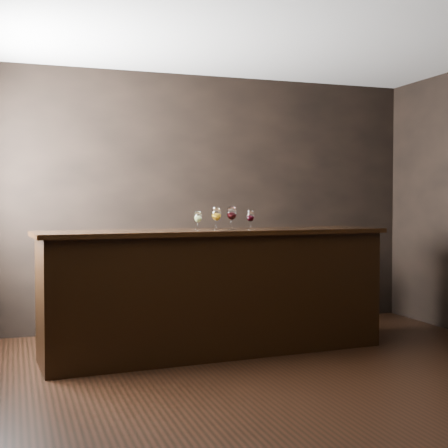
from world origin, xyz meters
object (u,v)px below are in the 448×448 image
object	(u,v)px
bar_counter	(216,294)
back_bar_shelf	(181,289)
glass_red_a	(232,214)
glass_amber	(216,215)
glass_red_b	(250,217)
glass_white	(198,217)

from	to	relation	value
bar_counter	back_bar_shelf	size ratio (longest dim) A/B	1.23
glass_red_a	back_bar_shelf	bearing A→B (deg)	102.34
back_bar_shelf	glass_amber	bearing A→B (deg)	-86.64
glass_red_a	glass_red_b	size ratio (longest dim) A/B	1.23
glass_red_a	glass_red_b	distance (m)	0.18
glass_white	back_bar_shelf	bearing A→B (deg)	83.83
glass_white	glass_red_a	bearing A→B (deg)	1.27
glass_white	glass_amber	xyz separation A→B (m)	(0.17, -0.02, 0.02)
bar_counter	glass_red_a	size ratio (longest dim) A/B	14.66
glass_red_b	bar_counter	bearing A→B (deg)	179.18
bar_counter	glass_amber	bearing A→B (deg)	49.10
back_bar_shelf	glass_amber	xyz separation A→B (m)	(0.06, -1.04, 0.82)
glass_amber	glass_red_b	bearing A→B (deg)	-2.35
back_bar_shelf	glass_red_b	bearing A→B (deg)	-69.63
glass_amber	glass_red_b	distance (m)	0.33
back_bar_shelf	glass_red_a	world-z (taller)	glass_red_a
back_bar_shelf	glass_white	xyz separation A→B (m)	(-0.11, -1.02, 0.80)
glass_amber	glass_red_a	world-z (taller)	glass_red_a
back_bar_shelf	glass_amber	distance (m)	1.32
back_bar_shelf	glass_amber	size ratio (longest dim) A/B	12.48
back_bar_shelf	glass_red_b	world-z (taller)	glass_red_b
glass_red_a	glass_red_b	bearing A→B (deg)	-13.87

